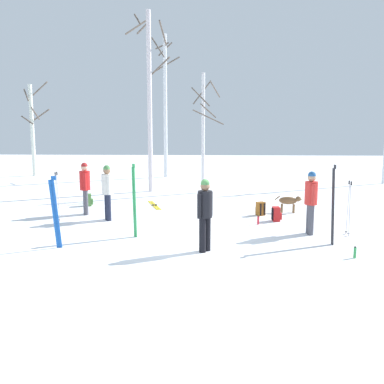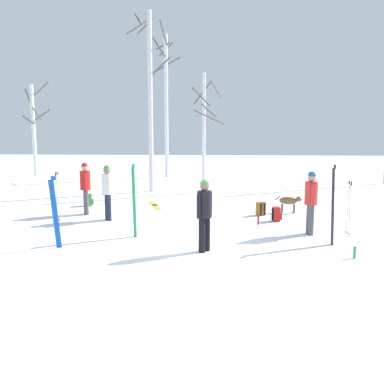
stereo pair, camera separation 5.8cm
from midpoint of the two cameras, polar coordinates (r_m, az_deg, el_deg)
name	(u,v)px [view 1 (the left image)]	position (r m, az deg, el deg)	size (l,w,h in m)	color
ground_plane	(179,244)	(10.89, -1.93, -6.86)	(60.00, 60.00, 0.00)	white
person_0	(85,185)	(14.60, -13.99, 0.90)	(0.34, 0.50, 1.72)	#4C4C56
person_1	(311,199)	(12.06, 15.23, -0.83)	(0.34, 0.52, 1.72)	#4C4C56
person_2	(107,189)	(13.59, -11.19, 0.40)	(0.34, 0.48, 1.72)	#1E2338
person_3	(205,210)	(10.06, 1.55, -2.44)	(0.36, 0.43, 1.72)	black
dog	(289,201)	(14.91, 12.55, -1.19)	(0.89, 0.30, 0.57)	brown
ski_pair_planted_0	(333,205)	(11.22, 17.90, -1.64)	(0.05, 0.27, 1.99)	black
ski_pair_planted_1	(55,212)	(10.87, -17.68, -2.58)	(0.25, 0.05, 1.76)	blue
ski_pair_planted_2	(134,201)	(11.46, -7.74, -1.17)	(0.14, 0.15, 1.94)	green
ski_pair_lying_0	(154,205)	(15.93, -5.07, -1.74)	(0.71, 1.74, 0.05)	yellow
ski_poles_0	(57,196)	(13.60, -17.43, -0.50)	(0.07, 0.25, 1.55)	#B2B2BC
ski_poles_1	(349,207)	(12.28, 19.79, -1.81)	(0.07, 0.27, 1.47)	#B2B2BC
backpack_0	(260,209)	(14.33, 8.87, -2.20)	(0.32, 0.34, 0.44)	#99591E
backpack_1	(276,214)	(13.58, 10.91, -2.88)	(0.30, 0.28, 0.44)	red
backpack_2	(89,200)	(16.21, -13.52, -1.03)	(0.32, 0.30, 0.44)	#4C7F3F
water_bottle_0	(355,253)	(10.41, 20.47, -7.47)	(0.06, 0.06, 0.27)	green
water_bottle_1	(258,220)	(13.06, 8.57, -3.69)	(0.06, 0.06, 0.26)	red
birch_tree_0	(33,128)	(26.29, -20.27, 7.92)	(1.44, 1.45, 5.28)	silver
birch_tree_1	(150,97)	(19.05, -5.69, 12.30)	(1.87, 1.69, 7.63)	silver
birch_tree_2	(165,103)	(24.15, -3.62, 11.56)	(1.50, 1.52, 7.67)	silver
birch_tree_3	(204,130)	(18.52, 1.44, 8.15)	(1.37, 1.33, 5.05)	silver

